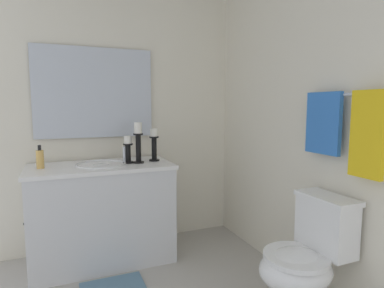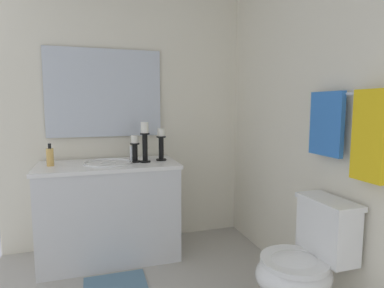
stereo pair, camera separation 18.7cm
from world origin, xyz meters
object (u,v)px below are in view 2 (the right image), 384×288
Objects in this scene: vanity_cabinet at (110,211)px; candle_holder_tall at (161,144)px; sink_basin at (109,168)px; toilet at (304,265)px; soap_bottle at (50,157)px; mirror at (105,93)px; towel_bar at (350,94)px; candle_holder_mid at (135,148)px; candle_holder_short at (145,141)px; towel_near_vanity at (326,124)px; towel_center at (369,136)px.

candle_holder_tall is at bearing 91.98° from vanity_cabinet.
toilet is at bearing 40.28° from sink_basin.
candle_holder_tall reaches higher than soap_bottle.
mirror is 2.10m from toilet.
sink_basin is at bearing -88.01° from candle_holder_tall.
sink_basin is at bearing -135.22° from towel_bar.
soap_bottle reaches higher than sink_basin.
soap_bottle is at bearing -92.72° from vanity_cabinet.
candle_holder_mid is 1.69m from towel_bar.
toilet is at bearing 31.69° from candle_holder_short.
candle_holder_short is 1.60m from towel_bar.
candle_holder_short is 1.89× the size of soap_bottle.
soap_bottle is at bearing -59.94° from mirror.
sink_basin is 1.18× the size of candle_holder_short.
vanity_cabinet is 2.85× the size of sink_basin.
towel_bar is at bearing 6.49° from towel_near_vanity.
candle_holder_mid is (-0.03, -0.08, -0.06)m from candle_holder_short.
soap_bottle is (-0.02, -0.45, 0.11)m from sink_basin.
candle_holder_short is at bearing -142.24° from towel_bar.
towel_near_vanity is (1.10, 1.02, 0.25)m from candle_holder_mid.
soap_bottle is 2.19m from towel_bar.
sink_basin is 1.71m from towel_near_vanity.
soap_bottle is at bearing -94.20° from candle_holder_short.
towel_near_vanity reaches higher than candle_holder_tall.
candle_holder_tall is at bearing -145.00° from towel_near_vanity.
candle_holder_mid reaches higher than sink_basin.
candle_holder_mid is at bearing -146.20° from toilet.
sink_basin is at bearing 0.20° from mirror.
candle_holder_tall is (-0.02, 0.45, 0.19)m from sink_basin.
mirror is at bearing -145.40° from toilet.
towel_center is at bearing 41.00° from sink_basin.
vanity_cabinet is at bearing -96.38° from candle_holder_short.
mirror is (-0.28, -0.00, 0.63)m from sink_basin.
towel_bar reaches higher than sink_basin.
candle_holder_tall is 1.65m from towel_center.
mirror is 1.59× the size of towel_bar.
vanity_cabinet is 1.53× the size of toilet.
vanity_cabinet is at bearing -0.01° from mirror.
towel_near_vanity is at bearing 41.09° from candle_holder_short.
candle_holder_tall is (-0.02, 0.45, 0.55)m from vanity_cabinet.
towel_center is at bearing 44.98° from toilet.
mirror reaches higher than towel_center.
candle_holder_tall is at bearing -154.77° from toilet.
candle_holder_short is at bearing 83.60° from sink_basin.
soap_bottle reaches higher than toilet.
soap_bottle reaches higher than vanity_cabinet.
vanity_cabinet is 1.60m from toilet.
sink_basin reaches higher than toilet.
sink_basin is 0.69m from mirror.
vanity_cabinet is at bearing -91.24° from candle_holder_mid.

